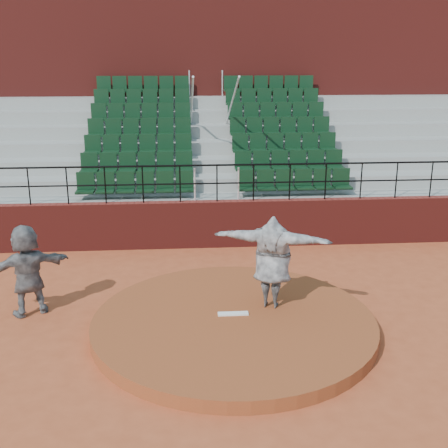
{
  "coord_description": "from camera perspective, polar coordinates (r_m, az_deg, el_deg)",
  "views": [
    {
      "loc": [
        -0.94,
        -9.85,
        5.16
      ],
      "look_at": [
        0.0,
        2.5,
        1.4
      ],
      "focal_mm": 45.0,
      "sensor_mm": 36.0,
      "label": 1
    }
  ],
  "objects": [
    {
      "name": "ground",
      "position": [
        11.16,
        1.0,
        -10.65
      ],
      "size": [
        90.0,
        90.0,
        0.0
      ],
      "primitive_type": "plane",
      "color": "#AF4A27",
      "rests_on": "ground"
    },
    {
      "name": "pitchers_mound",
      "position": [
        11.1,
        1.0,
        -10.08
      ],
      "size": [
        5.5,
        5.5,
        0.25
      ],
      "primitive_type": "cylinder",
      "color": "brown",
      "rests_on": "ground"
    },
    {
      "name": "pitching_rubber",
      "position": [
        11.18,
        0.93,
        -9.09
      ],
      "size": [
        0.6,
        0.15,
        0.03
      ],
      "primitive_type": "cube",
      "color": "white",
      "rests_on": "pitchers_mound"
    },
    {
      "name": "boundary_wall",
      "position": [
        15.55,
        -0.7,
        0.02
      ],
      "size": [
        24.0,
        0.3,
        1.3
      ],
      "primitive_type": "cube",
      "color": "maroon",
      "rests_on": "ground"
    },
    {
      "name": "wall_railing",
      "position": [
        15.21,
        -0.72,
        5.0
      ],
      "size": [
        24.04,
        0.05,
        1.03
      ],
      "color": "black",
      "rests_on": "boundary_wall"
    },
    {
      "name": "seating_deck",
      "position": [
        18.89,
        -1.43,
        5.52
      ],
      "size": [
        24.0,
        5.97,
        4.63
      ],
      "color": "gray",
      "rests_on": "ground"
    },
    {
      "name": "press_box_facade",
      "position": [
        22.53,
        -2.01,
        12.77
      ],
      "size": [
        24.0,
        3.0,
        7.1
      ],
      "primitive_type": "cube",
      "color": "maroon",
      "rests_on": "ground"
    },
    {
      "name": "pitcher",
      "position": [
        11.23,
        4.92,
        -3.83
      ],
      "size": [
        2.41,
        1.38,
        1.9
      ],
      "primitive_type": "imported",
      "rotation": [
        0.0,
        0.0,
        2.8
      ],
      "color": "black",
      "rests_on": "pitchers_mound"
    },
    {
      "name": "fielder",
      "position": [
        12.1,
        -19.36,
        -4.43
      ],
      "size": [
        1.85,
        1.29,
        1.92
      ],
      "primitive_type": "imported",
      "rotation": [
        0.0,
        0.0,
        3.6
      ],
      "color": "black",
      "rests_on": "ground"
    }
  ]
}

